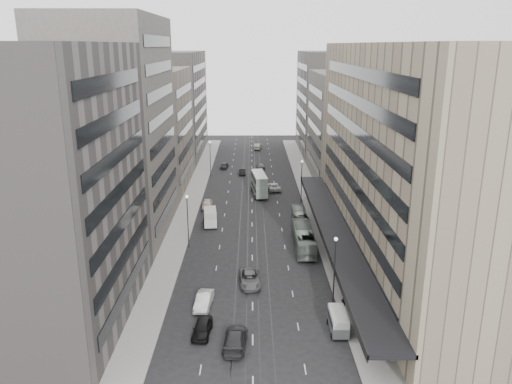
{
  "coord_description": "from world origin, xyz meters",
  "views": [
    {
      "loc": [
        -0.08,
        -58.76,
        29.74
      ],
      "look_at": [
        0.65,
        19.85,
        6.46
      ],
      "focal_mm": 35.0,
      "sensor_mm": 36.0,
      "label": 1
    }
  ],
  "objects_px": {
    "vw_microbus": "(338,321)",
    "pedestrian": "(343,302)",
    "sedan_1": "(204,300)",
    "sedan_0": "(202,328)",
    "panel_van": "(210,217)",
    "sedan_2": "(250,279)",
    "bus_near": "(303,238)",
    "double_decker": "(259,184)",
    "bus_far": "(300,217)"
  },
  "relations": [
    {
      "from": "vw_microbus",
      "to": "sedan_1",
      "type": "xyz_separation_m",
      "value": [
        -14.95,
        5.45,
        -0.48
      ]
    },
    {
      "from": "bus_near",
      "to": "bus_far",
      "type": "bearing_deg",
      "value": -92.07
    },
    {
      "from": "double_decker",
      "to": "pedestrian",
      "type": "xyz_separation_m",
      "value": [
        9.06,
        -46.26,
        -1.5
      ]
    },
    {
      "from": "bus_near",
      "to": "vw_microbus",
      "type": "bearing_deg",
      "value": 93.86
    },
    {
      "from": "vw_microbus",
      "to": "sedan_0",
      "type": "distance_m",
      "value": 14.6
    },
    {
      "from": "panel_van",
      "to": "sedan_1",
      "type": "distance_m",
      "value": 27.45
    },
    {
      "from": "bus_near",
      "to": "sedan_2",
      "type": "distance_m",
      "value": 14.46
    },
    {
      "from": "bus_near",
      "to": "pedestrian",
      "type": "height_order",
      "value": "bus_near"
    },
    {
      "from": "sedan_1",
      "to": "sedan_2",
      "type": "height_order",
      "value": "sedan_1"
    },
    {
      "from": "panel_van",
      "to": "sedan_1",
      "type": "xyz_separation_m",
      "value": [
        1.39,
        -27.41,
        -0.8
      ]
    },
    {
      "from": "bus_far",
      "to": "panel_van",
      "type": "relative_size",
      "value": 1.98
    },
    {
      "from": "double_decker",
      "to": "vw_microbus",
      "type": "bearing_deg",
      "value": -88.23
    },
    {
      "from": "vw_microbus",
      "to": "pedestrian",
      "type": "xyz_separation_m",
      "value": [
        1.36,
        4.5,
        -0.29
      ]
    },
    {
      "from": "bus_far",
      "to": "sedan_2",
      "type": "distance_m",
      "value": 23.85
    },
    {
      "from": "bus_near",
      "to": "sedan_1",
      "type": "xyz_separation_m",
      "value": [
        -13.52,
        -17.54,
        -0.88
      ]
    },
    {
      "from": "bus_far",
      "to": "pedestrian",
      "type": "bearing_deg",
      "value": 94.75
    },
    {
      "from": "double_decker",
      "to": "sedan_1",
      "type": "height_order",
      "value": "double_decker"
    },
    {
      "from": "vw_microbus",
      "to": "sedan_2",
      "type": "distance_m",
      "value": 14.61
    },
    {
      "from": "bus_far",
      "to": "sedan_1",
      "type": "height_order",
      "value": "bus_far"
    },
    {
      "from": "bus_near",
      "to": "panel_van",
      "type": "height_order",
      "value": "bus_near"
    },
    {
      "from": "bus_near",
      "to": "vw_microbus",
      "type": "distance_m",
      "value": 23.04
    },
    {
      "from": "sedan_2",
      "to": "panel_van",
      "type": "bearing_deg",
      "value": 103.36
    },
    {
      "from": "sedan_2",
      "to": "bus_near",
      "type": "bearing_deg",
      "value": 51.86
    },
    {
      "from": "bus_near",
      "to": "sedan_0",
      "type": "distance_m",
      "value": 26.92
    },
    {
      "from": "panel_van",
      "to": "sedan_0",
      "type": "xyz_separation_m",
      "value": [
        1.76,
        -33.34,
        -0.83
      ]
    },
    {
      "from": "sedan_0",
      "to": "sedan_1",
      "type": "xyz_separation_m",
      "value": [
        -0.37,
        5.93,
        0.02
      ]
    },
    {
      "from": "double_decker",
      "to": "sedan_0",
      "type": "distance_m",
      "value": 51.72
    },
    {
      "from": "double_decker",
      "to": "panel_van",
      "type": "relative_size",
      "value": 1.8
    },
    {
      "from": "bus_near",
      "to": "sedan_0",
      "type": "bearing_deg",
      "value": 61.04
    },
    {
      "from": "bus_near",
      "to": "sedan_2",
      "type": "xyz_separation_m",
      "value": [
        -8.11,
        -11.94,
        -0.9
      ]
    },
    {
      "from": "bus_near",
      "to": "bus_far",
      "type": "relative_size",
      "value": 1.26
    },
    {
      "from": "sedan_1",
      "to": "panel_van",
      "type": "bearing_deg",
      "value": 98.74
    },
    {
      "from": "double_decker",
      "to": "sedan_1",
      "type": "relative_size",
      "value": 1.79
    },
    {
      "from": "bus_near",
      "to": "double_decker",
      "type": "relative_size",
      "value": 1.39
    },
    {
      "from": "bus_far",
      "to": "sedan_2",
      "type": "height_order",
      "value": "bus_far"
    },
    {
      "from": "bus_far",
      "to": "sedan_0",
      "type": "relative_size",
      "value": 2.1
    },
    {
      "from": "sedan_1",
      "to": "sedan_0",
      "type": "bearing_deg",
      "value": -80.63
    },
    {
      "from": "double_decker",
      "to": "panel_van",
      "type": "distance_m",
      "value": 19.89
    },
    {
      "from": "bus_near",
      "to": "sedan_2",
      "type": "height_order",
      "value": "bus_near"
    },
    {
      "from": "double_decker",
      "to": "sedan_1",
      "type": "xyz_separation_m",
      "value": [
        -7.25,
        -45.3,
        -1.69
      ]
    },
    {
      "from": "vw_microbus",
      "to": "panel_van",
      "type": "xyz_separation_m",
      "value": [
        -16.34,
        32.86,
        0.33
      ]
    },
    {
      "from": "sedan_0",
      "to": "vw_microbus",
      "type": "bearing_deg",
      "value": 6.65
    },
    {
      "from": "sedan_1",
      "to": "double_decker",
      "type": "bearing_deg",
      "value": 86.74
    },
    {
      "from": "bus_far",
      "to": "sedan_2",
      "type": "relative_size",
      "value": 1.72
    },
    {
      "from": "sedan_0",
      "to": "sedan_1",
      "type": "bearing_deg",
      "value": 98.31
    },
    {
      "from": "sedan_1",
      "to": "pedestrian",
      "type": "height_order",
      "value": "pedestrian"
    },
    {
      "from": "vw_microbus",
      "to": "pedestrian",
      "type": "relative_size",
      "value": 2.56
    },
    {
      "from": "bus_far",
      "to": "pedestrian",
      "type": "xyz_separation_m",
      "value": [
        2.36,
        -28.82,
        -0.35
      ]
    },
    {
      "from": "sedan_0",
      "to": "sedan_1",
      "type": "relative_size",
      "value": 0.94
    },
    {
      "from": "bus_near",
      "to": "double_decker",
      "type": "distance_m",
      "value": 28.48
    }
  ]
}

